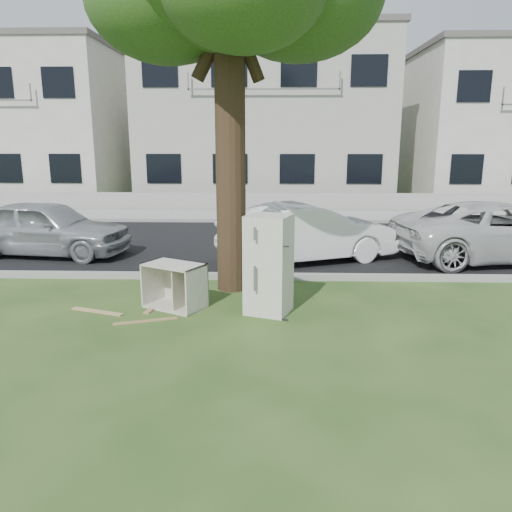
{
  "coord_description": "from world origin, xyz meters",
  "views": [
    {
      "loc": [
        0.34,
        -7.27,
        2.75
      ],
      "look_at": [
        0.1,
        0.6,
        0.92
      ],
      "focal_mm": 35.0,
      "sensor_mm": 36.0,
      "label": 1
    }
  ],
  "objects_px": {
    "fridge": "(269,265)",
    "car_center": "(307,233)",
    "car_left": "(47,228)",
    "cabinet": "(175,286)",
    "car_right": "(502,231)"
  },
  "relations": [
    {
      "from": "fridge",
      "to": "car_right",
      "type": "distance_m",
      "value": 6.61
    },
    {
      "from": "cabinet",
      "to": "car_center",
      "type": "height_order",
      "value": "car_center"
    },
    {
      "from": "car_center",
      "to": "car_left",
      "type": "relative_size",
      "value": 1.02
    },
    {
      "from": "fridge",
      "to": "car_center",
      "type": "relative_size",
      "value": 0.39
    },
    {
      "from": "fridge",
      "to": "car_center",
      "type": "bearing_deg",
      "value": 95.87
    },
    {
      "from": "fridge",
      "to": "car_left",
      "type": "xyz_separation_m",
      "value": [
        -5.4,
        3.97,
        -0.12
      ]
    },
    {
      "from": "fridge",
      "to": "cabinet",
      "type": "height_order",
      "value": "fridge"
    },
    {
      "from": "fridge",
      "to": "car_right",
      "type": "relative_size",
      "value": 0.33
    },
    {
      "from": "fridge",
      "to": "car_center",
      "type": "distance_m",
      "value": 3.65
    },
    {
      "from": "cabinet",
      "to": "car_left",
      "type": "distance_m",
      "value": 5.38
    },
    {
      "from": "cabinet",
      "to": "car_center",
      "type": "distance_m",
      "value": 4.14
    },
    {
      "from": "cabinet",
      "to": "car_left",
      "type": "bearing_deg",
      "value": 163.98
    },
    {
      "from": "fridge",
      "to": "car_left",
      "type": "bearing_deg",
      "value": 163.23
    },
    {
      "from": "car_right",
      "to": "cabinet",
      "type": "bearing_deg",
      "value": 109.57
    },
    {
      "from": "fridge",
      "to": "car_left",
      "type": "relative_size",
      "value": 0.4
    }
  ]
}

